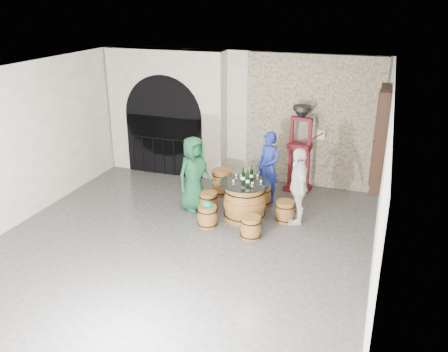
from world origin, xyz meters
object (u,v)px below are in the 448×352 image
(barrel_stool_near_right, at_px, (251,227))
(person_white, at_px, (298,186))
(person_green, at_px, (194,174))
(wine_bottle_center, at_px, (248,179))
(wine_bottle_left, at_px, (243,177))
(wine_bottle_right, at_px, (252,174))
(barrel_stool_right, at_px, (285,211))
(corking_press, at_px, (300,142))
(barrel_stool_far, at_px, (262,195))
(barrel_stool_left, at_px, (208,202))
(side_barrel, at_px, (222,182))
(barrel_table, at_px, (245,201))
(person_blue, at_px, (269,167))
(barrel_stool_near_left, at_px, (207,216))

(barrel_stool_near_right, relative_size, person_white, 0.28)
(person_green, distance_m, wine_bottle_center, 1.32)
(wine_bottle_left, xyz_separation_m, wine_bottle_right, (0.13, 0.18, 0.00))
(barrel_stool_right, distance_m, person_white, 0.64)
(barrel_stool_right, relative_size, corking_press, 0.22)
(barrel_stool_far, bearing_deg, wine_bottle_left, -103.85)
(barrel_stool_right, height_order, wine_bottle_left, wine_bottle_left)
(barrel_stool_left, distance_m, wine_bottle_left, 1.10)
(side_barrel, bearing_deg, person_white, -23.70)
(barrel_stool_near_right, relative_size, wine_bottle_center, 1.38)
(corking_press, bearing_deg, barrel_table, -102.19)
(barrel_stool_far, relative_size, person_blue, 0.28)
(person_blue, bearing_deg, person_green, -117.78)
(corking_press, bearing_deg, wine_bottle_right, -101.46)
(wine_bottle_center, bearing_deg, wine_bottle_left, 137.71)
(person_white, xyz_separation_m, side_barrel, (-1.94, 0.85, -0.50))
(wine_bottle_center, bearing_deg, side_barrel, 129.14)
(barrel_stool_far, xyz_separation_m, corking_press, (0.60, 1.08, 0.99))
(wine_bottle_center, height_order, side_barrel, wine_bottle_center)
(barrel_stool_near_right, distance_m, side_barrel, 2.20)
(barrel_stool_right, distance_m, wine_bottle_right, 1.04)
(barrel_table, bearing_deg, wine_bottle_right, 60.65)
(person_green, height_order, wine_bottle_right, person_green)
(barrel_stool_left, relative_size, wine_bottle_right, 1.38)
(barrel_stool_right, relative_size, wine_bottle_right, 1.38)
(barrel_stool_far, distance_m, wine_bottle_center, 1.22)
(person_white, bearing_deg, person_blue, -156.05)
(person_white, bearing_deg, barrel_stool_right, -98.65)
(person_green, xyz_separation_m, wine_bottle_right, (1.28, 0.05, 0.13))
(barrel_stool_near_left, relative_size, wine_bottle_left, 1.38)
(wine_bottle_right, bearing_deg, barrel_stool_left, -175.14)
(barrel_stool_right, height_order, barrel_stool_near_left, same)
(barrel_stool_near_right, xyz_separation_m, corking_press, (0.42, 2.68, 0.99))
(barrel_stool_near_left, xyz_separation_m, corking_press, (1.39, 2.50, 0.99))
(wine_bottle_left, distance_m, side_barrel, 1.50)
(wine_bottle_right, bearing_deg, corking_press, 68.69)
(barrel_stool_left, xyz_separation_m, barrel_stool_right, (1.68, 0.07, 0.00))
(wine_bottle_left, bearing_deg, barrel_stool_right, 11.23)
(wine_bottle_left, bearing_deg, barrel_stool_near_right, -62.38)
(barrel_stool_near_left, relative_size, person_white, 0.28)
(wine_bottle_left, distance_m, corking_press, 2.11)
(barrel_stool_left, xyz_separation_m, wine_bottle_right, (0.94, 0.08, 0.73))
(barrel_stool_far, distance_m, barrel_stool_near_left, 1.62)
(barrel_table, height_order, wine_bottle_right, wine_bottle_right)
(person_blue, distance_m, person_white, 1.23)
(barrel_stool_left, height_order, barrel_stool_near_right, same)
(barrel_stool_near_right, distance_m, person_white, 1.34)
(barrel_stool_left, height_order, person_green, person_green)
(barrel_stool_near_left, distance_m, person_blue, 1.97)
(wine_bottle_left, bearing_deg, wine_bottle_right, 54.35)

